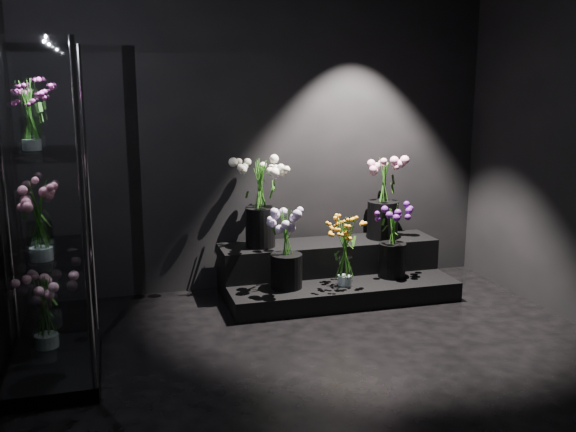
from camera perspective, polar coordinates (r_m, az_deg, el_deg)
name	(u,v)px	position (r m, az deg, el deg)	size (l,w,h in m)	color
floor	(345,383)	(4.02, 5.11, -14.54)	(4.00, 4.00, 0.00)	black
wall_back	(265,127)	(5.53, -2.03, 7.91)	(4.00, 4.00, 0.00)	black
display_riser	(333,273)	(5.54, 4.00, -5.03)	(1.90, 0.84, 0.42)	black
display_case	(41,216)	(4.05, -21.08, 0.02)	(0.55, 0.92, 2.02)	black
bouquet_orange_bells	(345,251)	(5.18, 5.11, -3.08)	(0.33, 0.33, 0.56)	white
bouquet_lilac	(286,244)	(5.09, -0.14, -2.47)	(0.43, 0.43, 0.64)	black
bouquet_purple	(393,237)	(5.44, 9.30, -1.81)	(0.38, 0.38, 0.63)	black
bouquet_cream_roses	(260,195)	(5.32, -2.50, 1.89)	(0.51, 0.51, 0.74)	black
bouquet_pink_roses	(383,194)	(5.67, 8.47, 1.93)	(0.43, 0.43, 0.72)	black
bouquet_case_pink	(39,219)	(3.87, -21.29, -0.27)	(0.35, 0.35, 0.46)	white
bouquet_case_magenta	(29,114)	(4.10, -22.01, 8.38)	(0.23, 0.23, 0.41)	white
bouquet_case_base_pink	(44,312)	(4.45, -20.84, -7.94)	(0.41, 0.41, 0.46)	white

